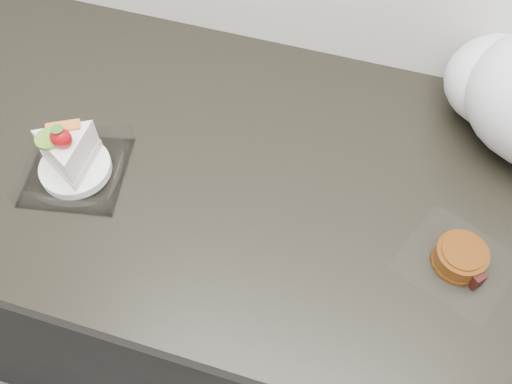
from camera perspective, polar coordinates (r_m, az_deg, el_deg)
counter at (r=1.32m, az=2.81°, el=-10.25°), size 2.04×0.64×0.90m
cake_tray at (r=0.95m, az=-17.91°, el=3.03°), size 0.18×0.18×0.12m
mooncake_wrap at (r=0.89m, az=19.74°, el=-6.31°), size 0.19×0.19×0.04m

